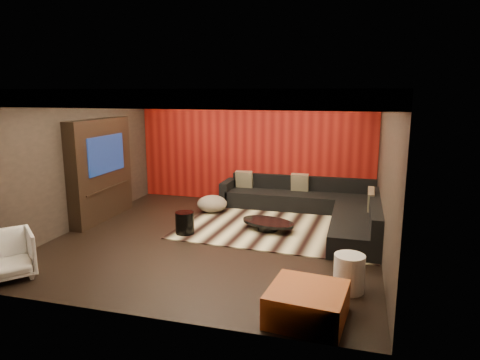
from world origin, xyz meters
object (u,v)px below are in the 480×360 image
(white_side_table, at_px, (349,273))
(orange_ottoman, at_px, (307,304))
(drum_stool, at_px, (185,223))
(sectional_sofa, at_px, (318,207))
(armchair, at_px, (6,255))
(coffee_table, at_px, (268,225))

(white_side_table, height_order, orange_ottoman, white_side_table)
(white_side_table, distance_m, orange_ottoman, 1.04)
(drum_stool, height_order, sectional_sofa, sectional_sofa)
(sectional_sofa, bearing_deg, armchair, -134.13)
(coffee_table, height_order, orange_ottoman, orange_ottoman)
(coffee_table, xyz_separation_m, white_side_table, (1.65, -2.31, 0.15))
(coffee_table, height_order, sectional_sofa, sectional_sofa)
(coffee_table, bearing_deg, white_side_table, -54.49)
(drum_stool, distance_m, orange_ottoman, 3.74)
(orange_ottoman, height_order, armchair, armchair)
(drum_stool, distance_m, white_side_table, 3.59)
(armchair, bearing_deg, drum_stool, 6.03)
(armchair, height_order, sectional_sofa, sectional_sofa)
(drum_stool, height_order, armchair, armchair)
(drum_stool, relative_size, white_side_table, 0.81)
(drum_stool, distance_m, armchair, 3.16)
(orange_ottoman, bearing_deg, drum_stool, 136.45)
(white_side_table, height_order, armchair, armchair)
(white_side_table, xyz_separation_m, sectional_sofa, (-0.77, 3.44, -0.01))
(drum_stool, bearing_deg, orange_ottoman, -43.55)
(orange_ottoman, height_order, sectional_sofa, sectional_sofa)
(orange_ottoman, bearing_deg, coffee_table, 110.00)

